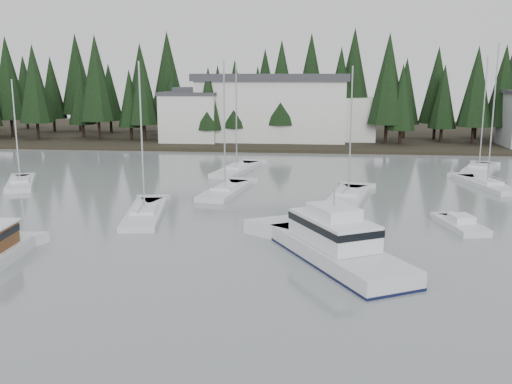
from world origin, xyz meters
TOP-DOWN VIEW (x-y plane):
  - far_shore_land at (0.00, 97.00)m, footprint 240.00×54.00m
  - conifer_treeline at (0.00, 86.00)m, footprint 200.00×22.00m
  - house_west at (-18.00, 79.00)m, footprint 9.54×7.42m
  - harbor_inn at (-2.96, 82.34)m, footprint 29.50×11.50m
  - cabin_cruiser_center at (3.90, 21.44)m, footprint 9.20×12.57m
  - sailboat_0 at (-11.23, 31.01)m, footprint 4.34×10.37m
  - sailboat_2 at (-6.81, 53.47)m, footprint 5.07×11.12m
  - sailboat_3 at (5.62, 39.62)m, footprint 4.75×9.46m
  - sailboat_4 at (20.08, 46.76)m, footprint 4.80×9.97m
  - sailboat_7 at (21.97, 56.90)m, footprint 5.86×8.58m
  - sailboat_8 at (-27.94, 42.35)m, footprint 5.71×8.60m
  - sailboat_11 at (-6.19, 40.90)m, footprint 4.28×9.77m
  - runabout_1 at (13.49, 30.03)m, footprint 3.31×5.73m

SIDE VIEW (x-z plane):
  - far_shore_land at x=0.00m, z-range -0.50..0.50m
  - conifer_treeline at x=0.00m, z-range -10.00..10.00m
  - sailboat_2 at x=-6.81m, z-range -6.50..6.63m
  - sailboat_3 at x=5.62m, z-range -6.26..6.39m
  - sailboat_0 at x=-11.23m, z-range -6.40..6.52m
  - sailboat_8 at x=-27.94m, z-range -5.64..5.77m
  - sailboat_11 at x=-6.19m, z-range -6.51..6.65m
  - sailboat_7 at x=21.97m, z-range -6.96..7.12m
  - sailboat_4 at x=20.08m, z-range -7.39..7.56m
  - runabout_1 at x=13.49m, z-range -0.58..0.84m
  - cabin_cruiser_center at x=3.90m, z-range -1.84..3.42m
  - house_west at x=-18.00m, z-range 0.28..9.03m
  - harbor_inn at x=-2.96m, z-range 0.33..11.23m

